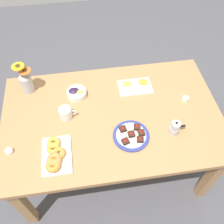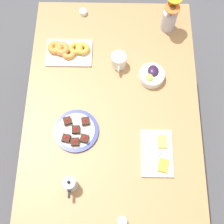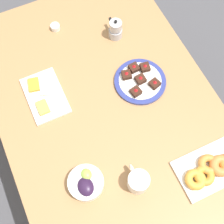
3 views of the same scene
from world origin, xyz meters
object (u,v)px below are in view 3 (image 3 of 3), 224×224
(grape_bowl, at_px, (86,183))
(moka_pot, at_px, (115,30))
(cheese_platter, at_px, (44,95))
(croissant_platter, at_px, (212,169))
(coffee_mug, at_px, (138,181))
(dessert_plate, at_px, (140,81))
(jam_cup_honey, at_px, (55,27))
(dining_table, at_px, (112,122))

(grape_bowl, xyz_separation_m, moka_pot, (0.64, -0.44, 0.02))
(cheese_platter, bearing_deg, croissant_platter, -140.50)
(coffee_mug, bearing_deg, croissant_platter, -104.81)
(dessert_plate, bearing_deg, cheese_platter, 74.96)
(coffee_mug, distance_m, cheese_platter, 0.59)
(dessert_plate, bearing_deg, croissant_platter, -171.41)
(jam_cup_honey, bearing_deg, croissant_platter, -161.21)
(cheese_platter, height_order, croissant_platter, croissant_platter)
(cheese_platter, bearing_deg, grape_bowl, -177.86)
(coffee_mug, height_order, grape_bowl, coffee_mug)
(jam_cup_honey, bearing_deg, coffee_mug, -178.37)
(grape_bowl, bearing_deg, coffee_mug, -113.81)
(coffee_mug, xyz_separation_m, grape_bowl, (0.09, 0.20, -0.02))
(jam_cup_honey, distance_m, dessert_plate, 0.54)
(coffee_mug, distance_m, grape_bowl, 0.22)
(grape_bowl, xyz_separation_m, jam_cup_honey, (0.82, -0.17, -0.01))
(cheese_platter, relative_size, moka_pot, 2.18)
(dining_table, relative_size, moka_pot, 13.45)
(dining_table, xyz_separation_m, grape_bowl, (-0.24, 0.23, 0.12))
(dining_table, relative_size, dessert_plate, 6.39)
(coffee_mug, bearing_deg, grape_bowl, 66.19)
(cheese_platter, bearing_deg, jam_cup_honey, -28.19)
(grape_bowl, relative_size, cheese_platter, 0.58)
(dessert_plate, xyz_separation_m, moka_pot, (0.30, -0.01, 0.04))
(grape_bowl, xyz_separation_m, croissant_platter, (-0.17, -0.51, -0.01))
(cheese_platter, xyz_separation_m, moka_pot, (0.18, -0.45, 0.04))
(grape_bowl, bearing_deg, croissant_platter, -108.42)
(grape_bowl, height_order, cheese_platter, grape_bowl)
(cheese_platter, xyz_separation_m, croissant_platter, (-0.63, -0.52, 0.01))
(coffee_mug, xyz_separation_m, dessert_plate, (0.43, -0.23, -0.03))
(dining_table, bearing_deg, croissant_platter, -146.17)
(cheese_platter, distance_m, croissant_platter, 0.82)
(dessert_plate, distance_m, moka_pot, 0.30)
(jam_cup_honey, distance_m, moka_pot, 0.32)
(dining_table, bearing_deg, coffee_mug, 174.00)
(cheese_platter, distance_m, jam_cup_honey, 0.40)
(dining_table, bearing_deg, jam_cup_honey, 5.97)
(coffee_mug, bearing_deg, cheese_platter, 21.13)
(moka_pot, bearing_deg, croissant_platter, -175.16)
(dining_table, bearing_deg, moka_pot, -27.11)
(coffee_mug, xyz_separation_m, croissant_platter, (-0.08, -0.31, -0.02))
(cheese_platter, xyz_separation_m, jam_cup_honey, (0.35, -0.19, 0.00))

